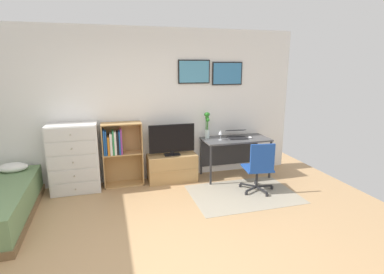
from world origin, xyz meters
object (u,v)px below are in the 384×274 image
Objects in this scene: desk at (234,144)px; dresser at (74,158)px; bookshelf at (119,149)px; laptop at (237,134)px; office_chair at (259,166)px; wine_glass at (220,133)px; television at (172,140)px; bamboo_vase at (207,124)px; tv_stand at (172,168)px; computer_mouse at (250,137)px.

dresser is at bearing 179.81° from desk.
bookshelf reaches higher than laptop.
wine_glass is at bearing 124.84° from office_chair.
television is 0.73m from bamboo_vase.
bookshelf is 2.40m from office_chair.
bamboo_vase is (-0.51, 0.09, 0.40)m from desk.
wine_glass is at bearing -9.34° from tv_stand.
office_chair is at bearing -85.72° from desk.
laptop is at bearing 15.83° from wine_glass.
desk is 0.44m from wine_glass.
office_chair is (2.90, -0.90, -0.11)m from dresser.
laptop is at bearing -0.76° from television.
bamboo_vase is at bearing 7.55° from television.
bamboo_vase is at bearing 128.23° from office_chair.
tv_stand is 1.02× the size of office_chair.
office_chair is at bearing -23.87° from bookshelf.
bookshelf is at bearing 176.65° from tv_stand.
office_chair reaches higher than tv_stand.
computer_mouse is 0.84m from bamboo_vase.
wine_glass is (2.51, -0.13, 0.30)m from dresser.
wine_glass is at bearing 178.22° from computer_mouse.
laptop is 0.60m from bamboo_vase.
laptop is at bearing -0.47° from dresser.
bookshelf is 0.91× the size of desk.
office_chair is (1.26, -0.89, -0.32)m from television.
bookshelf is 1.01m from tv_stand.
dresser is 3.11m from computer_mouse.
television is (0.00, -0.02, 0.53)m from tv_stand.
office_chair is at bearing -63.10° from wine_glass.
wine_glass is at bearing -159.93° from desk.
bookshelf is at bearing 173.73° from wine_glass.
tv_stand is at bearing -3.35° from bookshelf.
dresser is 2.34× the size of bamboo_vase.
television is (0.92, -0.08, 0.12)m from bookshelf.
dresser is at bearing -179.48° from tv_stand.
office_chair is 1.76× the size of bamboo_vase.
wine_glass is (-0.39, 0.77, 0.42)m from office_chair.
desk is at bearing 20.07° from wine_glass.
wine_glass is (1.79, -0.20, 0.22)m from bookshelf.
television is at bearing 179.89° from desk.
laptop is 0.26m from computer_mouse.
bookshelf reaches higher than office_chair.
laptop is at bearing 151.17° from computer_mouse.
dresser is 3.04m from office_chair.
bamboo_vase is at bearing 169.58° from desk.
desk is (2.12, -0.08, -0.04)m from bookshelf.
dresser reaches higher than bookshelf.
television is (1.64, -0.01, 0.20)m from dresser.
dresser reaches higher than tv_stand.
television is at bearing -174.33° from laptop.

